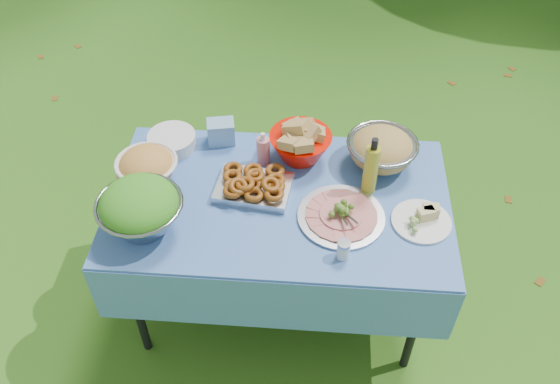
# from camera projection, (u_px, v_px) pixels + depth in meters

# --- Properties ---
(ground) EXTENTS (80.00, 80.00, 0.00)m
(ground) POSITION_uv_depth(u_px,v_px,m) (279.00, 299.00, 3.09)
(ground) COLOR #153B0A
(ground) RESTS_ON ground
(picnic_table) EXTENTS (1.46, 0.86, 0.76)m
(picnic_table) POSITION_uv_depth(u_px,v_px,m) (279.00, 254.00, 2.82)
(picnic_table) COLOR #84CEFF
(picnic_table) RESTS_ON ground
(salad_bowl) EXTENTS (0.40, 0.40, 0.23)m
(salad_bowl) POSITION_uv_depth(u_px,v_px,m) (140.00, 208.00, 2.35)
(salad_bowl) COLOR gray
(salad_bowl) RESTS_ON picnic_table
(pasta_bowl_white) EXTENTS (0.28, 0.28, 0.15)m
(pasta_bowl_white) POSITION_uv_depth(u_px,v_px,m) (147.00, 166.00, 2.58)
(pasta_bowl_white) COLOR silver
(pasta_bowl_white) RESTS_ON picnic_table
(plate_stack) EXTENTS (0.23, 0.23, 0.06)m
(plate_stack) POSITION_uv_depth(u_px,v_px,m) (172.00, 140.00, 2.77)
(plate_stack) COLOR silver
(plate_stack) RESTS_ON picnic_table
(wipes_box) EXTENTS (0.14, 0.11, 0.11)m
(wipes_box) POSITION_uv_depth(u_px,v_px,m) (221.00, 132.00, 2.77)
(wipes_box) COLOR #7DACD2
(wipes_box) RESTS_ON picnic_table
(sanitizer_bottle) EXTENTS (0.07, 0.07, 0.17)m
(sanitizer_bottle) POSITION_uv_depth(u_px,v_px,m) (263.00, 148.00, 2.65)
(sanitizer_bottle) COLOR pink
(sanitizer_bottle) RESTS_ON picnic_table
(bread_bowl) EXTENTS (0.32, 0.32, 0.19)m
(bread_bowl) POSITION_uv_depth(u_px,v_px,m) (301.00, 141.00, 2.67)
(bread_bowl) COLOR #E70F00
(bread_bowl) RESTS_ON picnic_table
(pasta_bowl_steel) EXTENTS (0.40, 0.40, 0.17)m
(pasta_bowl_steel) POSITION_uv_depth(u_px,v_px,m) (382.00, 149.00, 2.65)
(pasta_bowl_steel) COLOR gray
(pasta_bowl_steel) RESTS_ON picnic_table
(fried_tray) EXTENTS (0.34, 0.26, 0.07)m
(fried_tray) POSITION_uv_depth(u_px,v_px,m) (254.00, 185.00, 2.55)
(fried_tray) COLOR silver
(fried_tray) RESTS_ON picnic_table
(charcuterie_platter) EXTENTS (0.47, 0.47, 0.08)m
(charcuterie_platter) POSITION_uv_depth(u_px,v_px,m) (342.00, 211.00, 2.44)
(charcuterie_platter) COLOR #AEAFB5
(charcuterie_platter) RESTS_ON picnic_table
(oil_bottle) EXTENTS (0.08, 0.08, 0.29)m
(oil_bottle) POSITION_uv_depth(u_px,v_px,m) (371.00, 165.00, 2.48)
(oil_bottle) COLOR gold
(oil_bottle) RESTS_ON picnic_table
(cheese_plate) EXTENTS (0.26, 0.26, 0.07)m
(cheese_plate) POSITION_uv_depth(u_px,v_px,m) (422.00, 217.00, 2.43)
(cheese_plate) COLOR silver
(cheese_plate) RESTS_ON picnic_table
(shaker) EXTENTS (0.06, 0.06, 0.08)m
(shaker) POSITION_uv_depth(u_px,v_px,m) (343.00, 250.00, 2.29)
(shaker) COLOR silver
(shaker) RESTS_ON picnic_table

